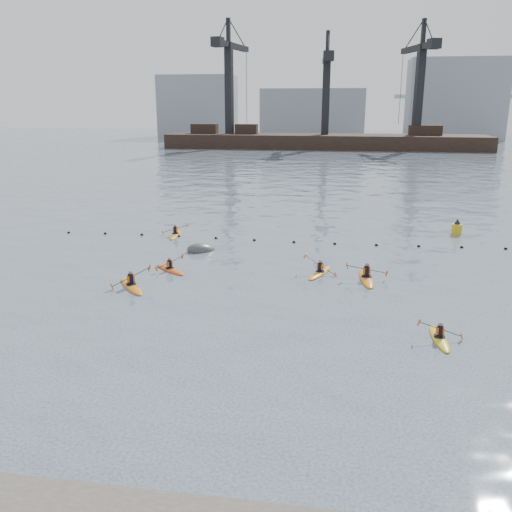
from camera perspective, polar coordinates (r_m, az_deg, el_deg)
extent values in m
plane|color=#33414A|center=(19.84, -4.95, -14.47)|extent=(400.00, 400.00, 0.00)
sphere|color=black|center=(45.62, -19.11, 2.32)|extent=(0.24, 0.24, 0.24)
sphere|color=black|center=(44.44, -15.59, 2.28)|extent=(0.24, 0.24, 0.24)
sphere|color=black|center=(43.37, -11.93, 2.19)|extent=(0.24, 0.24, 0.24)
sphere|color=black|center=(42.38, -8.14, 2.06)|extent=(0.24, 0.24, 0.24)
sphere|color=black|center=(41.48, -4.23, 1.88)|extent=(0.24, 0.24, 0.24)
sphere|color=black|center=(40.74, -0.17, 1.67)|extent=(0.24, 0.24, 0.24)
sphere|color=black|center=(40.26, 4.02, 1.46)|extent=(0.24, 0.24, 0.24)
sphere|color=black|center=(40.10, 8.29, 1.27)|extent=(0.24, 0.24, 0.24)
sphere|color=black|center=(40.27, 12.56, 1.11)|extent=(0.24, 0.24, 0.24)
sphere|color=black|center=(40.74, 16.76, 0.98)|extent=(0.24, 0.24, 0.24)
sphere|color=black|center=(41.42, 20.84, 0.85)|extent=(0.24, 0.24, 0.24)
sphere|color=black|center=(42.23, 24.80, 0.69)|extent=(0.24, 0.24, 0.24)
cube|color=black|center=(126.99, 7.20, 11.56)|extent=(72.00, 12.00, 4.50)
cube|color=black|center=(130.78, -5.44, 13.20)|extent=(6.00, 3.00, 2.20)
cube|color=black|center=(128.67, -1.00, 13.23)|extent=(5.00, 3.00, 2.20)
cube|color=black|center=(127.95, 17.38, 12.52)|extent=(7.00, 3.00, 2.20)
cube|color=black|center=(129.33, -2.85, 17.17)|extent=(1.85, 1.85, 20.00)
cube|color=black|center=(132.40, -2.44, 21.22)|extent=(4.31, 17.93, 1.20)
cube|color=black|center=(124.10, -4.07, 21.56)|extent=(2.62, 2.94, 2.00)
cube|color=black|center=(130.24, -2.93, 22.67)|extent=(0.93, 0.93, 5.00)
cube|color=black|center=(126.67, 7.37, 16.41)|extent=(1.73, 1.73, 17.00)
cube|color=black|center=(129.26, 7.44, 19.90)|extent=(2.50, 15.05, 1.20)
cube|color=black|center=(121.79, 7.65, 20.16)|extent=(2.42, 2.78, 2.00)
cube|color=black|center=(127.29, 7.55, 21.37)|extent=(0.87, 0.87, 5.00)
cube|color=black|center=(127.59, 16.78, 16.34)|extent=(1.96, 1.96, 19.00)
cube|color=black|center=(130.44, 16.65, 20.25)|extent=(5.56, 16.73, 1.20)
cube|color=black|center=(122.61, 18.24, 20.46)|extent=(2.80, 3.08, 2.00)
cube|color=black|center=(128.39, 17.23, 21.69)|extent=(0.98, 0.98, 5.00)
cube|color=gray|center=(172.39, -6.10, 15.39)|extent=(22.00, 14.00, 18.00)
cube|color=gray|center=(166.88, 6.02, 14.70)|extent=(30.00, 14.00, 14.00)
cube|color=gray|center=(169.40, 20.19, 15.22)|extent=(26.00, 14.00, 22.00)
cube|color=gray|center=(193.36, 25.12, 14.98)|extent=(70.00, 2.00, 1.20)
cylinder|color=gray|center=(188.35, 17.48, 15.11)|extent=(1.60, 1.60, 20.00)
ellipsoid|color=orange|center=(31.30, -12.99, -3.13)|extent=(2.66, 3.14, 0.34)
cylinder|color=black|center=(31.25, -13.00, -2.89)|extent=(0.91, 0.91, 0.06)
cylinder|color=black|center=(31.16, -13.04, -2.36)|extent=(0.32, 0.32, 0.56)
cube|color=#EE540D|center=(31.15, -13.04, -2.33)|extent=(0.45, 0.42, 0.37)
sphere|color=#8C6651|center=(31.05, -13.08, -1.70)|extent=(0.23, 0.23, 0.23)
cylinder|color=black|center=(31.13, -13.05, -2.18)|extent=(1.79, 1.40, 0.84)
cube|color=#D85914|center=(30.99, -14.96, -3.12)|extent=(0.23, 0.23, 0.36)
cube|color=#D85914|center=(31.31, -11.17, -1.24)|extent=(0.23, 0.23, 0.36)
ellipsoid|color=gold|center=(25.27, 18.73, -8.26)|extent=(0.79, 2.94, 0.29)
cylinder|color=black|center=(25.23, 18.75, -8.02)|extent=(0.58, 0.58, 0.05)
cylinder|color=black|center=(25.13, 18.81, -7.48)|extent=(0.27, 0.27, 0.47)
cube|color=#EE540D|center=(25.12, 18.81, -7.45)|extent=(0.34, 0.22, 0.31)
sphere|color=#8C6651|center=(25.01, 18.87, -6.81)|extent=(0.19, 0.19, 0.19)
cylinder|color=black|center=(25.09, 18.82, -7.29)|extent=(1.91, 0.17, 0.66)
cube|color=#D85914|center=(24.77, 16.79, -6.68)|extent=(0.15, 0.14, 0.31)
cube|color=#D85914|center=(25.45, 20.81, -7.88)|extent=(0.15, 0.14, 0.31)
ellipsoid|color=#DE4E14|center=(33.93, -9.06, -1.44)|extent=(2.64, 2.38, 0.30)
cylinder|color=black|center=(33.89, -9.07, -1.25)|extent=(0.78, 0.78, 0.06)
cylinder|color=black|center=(33.82, -9.09, -0.83)|extent=(0.28, 0.28, 0.48)
cube|color=#EE540D|center=(33.81, -9.09, -0.80)|extent=(0.37, 0.39, 0.32)
sphere|color=#8C6651|center=(33.73, -9.11, -0.30)|extent=(0.19, 0.19, 0.19)
cylinder|color=black|center=(33.79, -9.10, -0.68)|extent=(1.32, 1.53, 0.51)
cube|color=#D85914|center=(33.40, -10.46, -1.34)|extent=(0.18, 0.17, 0.32)
cube|color=#D85914|center=(34.21, -7.77, -0.03)|extent=(0.18, 0.17, 0.32)
ellipsoid|color=orange|center=(33.06, 6.75, -1.81)|extent=(1.65, 3.18, 0.32)
cylinder|color=black|center=(33.02, 6.76, -1.60)|extent=(0.75, 0.75, 0.06)
cylinder|color=black|center=(32.94, 6.77, -1.14)|extent=(0.30, 0.30, 0.51)
cube|color=#EE540D|center=(32.93, 6.77, -1.11)|extent=(0.41, 0.32, 0.34)
sphere|color=#8C6651|center=(32.84, 6.79, -0.57)|extent=(0.21, 0.21, 0.21)
cylinder|color=black|center=(32.91, 6.78, -0.98)|extent=(1.86, 0.69, 0.99)
cube|color=#D85914|center=(33.15, 5.19, -0.01)|extent=(0.23, 0.19, 0.32)
cube|color=#D85914|center=(32.70, 8.39, -1.96)|extent=(0.23, 0.19, 0.32)
ellipsoid|color=orange|center=(32.46, 11.53, -2.35)|extent=(1.05, 3.69, 0.36)
cylinder|color=black|center=(32.41, 11.55, -2.10)|extent=(0.74, 0.74, 0.07)
cylinder|color=black|center=(32.32, 11.58, -1.57)|extent=(0.34, 0.34, 0.59)
cube|color=#EE540D|center=(32.31, 11.58, -1.53)|extent=(0.43, 0.29, 0.39)
sphere|color=#8C6651|center=(32.21, 11.62, -0.89)|extent=(0.24, 0.24, 0.24)
cylinder|color=black|center=(32.29, 11.59, -1.37)|extent=(2.46, 0.26, 0.49)
cube|color=#D85914|center=(32.53, 13.60, -1.76)|extent=(0.14, 0.17, 0.39)
cube|color=#D85914|center=(32.09, 9.56, -0.98)|extent=(0.14, 0.17, 0.39)
ellipsoid|color=orange|center=(42.80, -8.47, 2.20)|extent=(0.94, 3.21, 0.32)
cylinder|color=black|center=(42.77, -8.48, 2.37)|extent=(0.65, 0.65, 0.06)
cylinder|color=black|center=(42.71, -8.50, 2.73)|extent=(0.30, 0.30, 0.51)
cube|color=#EE540D|center=(42.71, -8.50, 2.75)|extent=(0.38, 0.25, 0.34)
sphere|color=#8C6651|center=(42.64, -8.52, 3.18)|extent=(0.21, 0.21, 0.21)
cylinder|color=black|center=(42.69, -8.50, 2.86)|extent=(2.08, 0.24, 0.70)
cube|color=#D85914|center=(42.98, -9.80, 2.46)|extent=(0.16, 0.15, 0.34)
cube|color=#D85914|center=(42.43, -7.18, 3.25)|extent=(0.16, 0.15, 0.34)
ellipsoid|color=#3C3E41|center=(38.14, -5.75, 0.55)|extent=(2.64, 2.45, 1.51)
cylinder|color=#BA9012|center=(45.51, 20.37, 2.56)|extent=(0.77, 0.77, 0.99)
cone|color=black|center=(45.37, 20.45, 3.44)|extent=(0.48, 0.48, 0.39)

